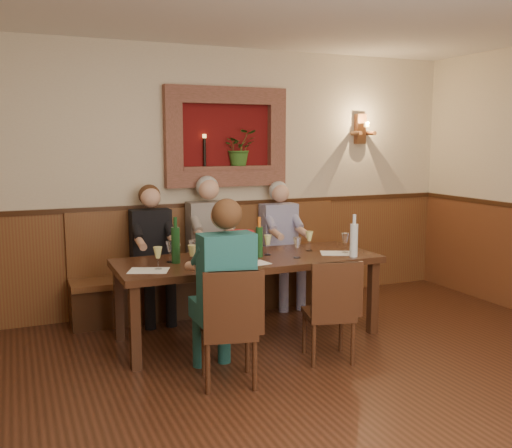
{
  "coord_description": "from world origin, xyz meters",
  "views": [
    {
      "loc": [
        -1.95,
        -2.88,
        1.81
      ],
      "look_at": [
        0.1,
        1.9,
        1.05
      ],
      "focal_mm": 40.0,
      "sensor_mm": 36.0,
      "label": 1
    }
  ],
  "objects_px": {
    "chair_near_right": "(329,331)",
    "bench": "(215,280)",
    "person_bench_left": "(153,265)",
    "person_bench_right": "(282,255)",
    "wine_bottle_green_b": "(176,244)",
    "dining_table": "(248,266)",
    "spittoon_bucket": "(242,246)",
    "wine_bottle_green_a": "(259,241)",
    "person_bench_mid": "(211,257)",
    "person_chair_front": "(223,305)",
    "water_bottle": "(354,239)",
    "chair_near_left": "(229,350)"
  },
  "relations": [
    {
      "from": "person_bench_mid",
      "to": "water_bottle",
      "type": "height_order",
      "value": "person_bench_mid"
    },
    {
      "from": "dining_table",
      "to": "person_bench_right",
      "type": "bearing_deg",
      "value": 48.25
    },
    {
      "from": "dining_table",
      "to": "wine_bottle_green_a",
      "type": "bearing_deg",
      "value": -0.19
    },
    {
      "from": "chair_near_right",
      "to": "person_bench_left",
      "type": "height_order",
      "value": "person_bench_left"
    },
    {
      "from": "chair_near_left",
      "to": "chair_near_right",
      "type": "relative_size",
      "value": 1.05
    },
    {
      "from": "person_bench_left",
      "to": "wine_bottle_green_a",
      "type": "xyz_separation_m",
      "value": [
        0.8,
        -0.84,
        0.33
      ]
    },
    {
      "from": "dining_table",
      "to": "chair_near_right",
      "type": "distance_m",
      "value": 0.98
    },
    {
      "from": "person_bench_left",
      "to": "person_bench_mid",
      "type": "bearing_deg",
      "value": -0.22
    },
    {
      "from": "dining_table",
      "to": "chair_near_right",
      "type": "height_order",
      "value": "chair_near_right"
    },
    {
      "from": "dining_table",
      "to": "person_bench_left",
      "type": "relative_size",
      "value": 1.74
    },
    {
      "from": "dining_table",
      "to": "wine_bottle_green_a",
      "type": "xyz_separation_m",
      "value": [
        0.11,
        -0.0,
        0.22
      ]
    },
    {
      "from": "spittoon_bucket",
      "to": "dining_table",
      "type": "bearing_deg",
      "value": 35.02
    },
    {
      "from": "person_bench_left",
      "to": "person_chair_front",
      "type": "distance_m",
      "value": 1.63
    },
    {
      "from": "chair_near_right",
      "to": "wine_bottle_green_b",
      "type": "relative_size",
      "value": 2.11
    },
    {
      "from": "bench",
      "to": "water_bottle",
      "type": "distance_m",
      "value": 1.68
    },
    {
      "from": "person_bench_right",
      "to": "person_bench_left",
      "type": "bearing_deg",
      "value": -179.99
    },
    {
      "from": "bench",
      "to": "person_bench_right",
      "type": "xyz_separation_m",
      "value": [
        0.75,
        -0.1,
        0.24
      ]
    },
    {
      "from": "wine_bottle_green_a",
      "to": "wine_bottle_green_b",
      "type": "distance_m",
      "value": 0.78
    },
    {
      "from": "person_bench_mid",
      "to": "person_bench_right",
      "type": "height_order",
      "value": "person_bench_mid"
    },
    {
      "from": "person_bench_left",
      "to": "water_bottle",
      "type": "bearing_deg",
      "value": -36.31
    },
    {
      "from": "chair_near_right",
      "to": "bench",
      "type": "bearing_deg",
      "value": 117.44
    },
    {
      "from": "spittoon_bucket",
      "to": "wine_bottle_green_b",
      "type": "relative_size",
      "value": 0.64
    },
    {
      "from": "person_chair_front",
      "to": "wine_bottle_green_b",
      "type": "xyz_separation_m",
      "value": [
        -0.14,
        0.82,
        0.34
      ]
    },
    {
      "from": "person_bench_left",
      "to": "water_bottle",
      "type": "height_order",
      "value": "person_bench_left"
    },
    {
      "from": "person_chair_front",
      "to": "wine_bottle_green_a",
      "type": "height_order",
      "value": "person_chair_front"
    },
    {
      "from": "chair_near_left",
      "to": "water_bottle",
      "type": "relative_size",
      "value": 2.28
    },
    {
      "from": "person_bench_right",
      "to": "person_chair_front",
      "type": "bearing_deg",
      "value": -128.3
    },
    {
      "from": "person_bench_left",
      "to": "bench",
      "type": "bearing_deg",
      "value": 8.62
    },
    {
      "from": "wine_bottle_green_a",
      "to": "water_bottle",
      "type": "height_order",
      "value": "water_bottle"
    },
    {
      "from": "dining_table",
      "to": "person_chair_front",
      "type": "bearing_deg",
      "value": -124.18
    },
    {
      "from": "dining_table",
      "to": "spittoon_bucket",
      "type": "xyz_separation_m",
      "value": [
        -0.09,
        -0.06,
        0.21
      ]
    },
    {
      "from": "person_bench_left",
      "to": "spittoon_bucket",
      "type": "xyz_separation_m",
      "value": [
        0.6,
        -0.9,
        0.31
      ]
    },
    {
      "from": "bench",
      "to": "person_bench_left",
      "type": "height_order",
      "value": "person_bench_left"
    },
    {
      "from": "person_bench_left",
      "to": "person_chair_front",
      "type": "xyz_separation_m",
      "value": [
        0.16,
        -1.62,
        0.01
      ]
    },
    {
      "from": "bench",
      "to": "person_bench_right",
      "type": "distance_m",
      "value": 0.79
    },
    {
      "from": "dining_table",
      "to": "chair_near_left",
      "type": "xyz_separation_m",
      "value": [
        -0.53,
        -0.91,
        -0.41
      ]
    },
    {
      "from": "chair_near_left",
      "to": "person_chair_front",
      "type": "bearing_deg",
      "value": 101.48
    },
    {
      "from": "wine_bottle_green_a",
      "to": "wine_bottle_green_b",
      "type": "bearing_deg",
      "value": 176.84
    },
    {
      "from": "bench",
      "to": "chair_near_left",
      "type": "relative_size",
      "value": 3.33
    },
    {
      "from": "person_bench_left",
      "to": "water_bottle",
      "type": "distance_m",
      "value": 2.02
    },
    {
      "from": "chair_near_left",
      "to": "water_bottle",
      "type": "bearing_deg",
      "value": 34.96
    },
    {
      "from": "bench",
      "to": "person_bench_right",
      "type": "relative_size",
      "value": 2.19
    },
    {
      "from": "person_bench_left",
      "to": "person_bench_mid",
      "type": "relative_size",
      "value": 0.95
    },
    {
      "from": "chair_near_right",
      "to": "person_chair_front",
      "type": "bearing_deg",
      "value": -166.16
    },
    {
      "from": "person_bench_right",
      "to": "wine_bottle_green_b",
      "type": "bearing_deg",
      "value": -150.63
    },
    {
      "from": "dining_table",
      "to": "wine_bottle_green_a",
      "type": "distance_m",
      "value": 0.25
    },
    {
      "from": "chair_near_right",
      "to": "wine_bottle_green_a",
      "type": "distance_m",
      "value": 1.06
    },
    {
      "from": "wine_bottle_green_a",
      "to": "wine_bottle_green_b",
      "type": "xyz_separation_m",
      "value": [
        -0.78,
        0.04,
        0.02
      ]
    },
    {
      "from": "dining_table",
      "to": "person_bench_left",
      "type": "bearing_deg",
      "value": 129.33
    },
    {
      "from": "water_bottle",
      "to": "bench",
      "type": "bearing_deg",
      "value": 125.51
    }
  ]
}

